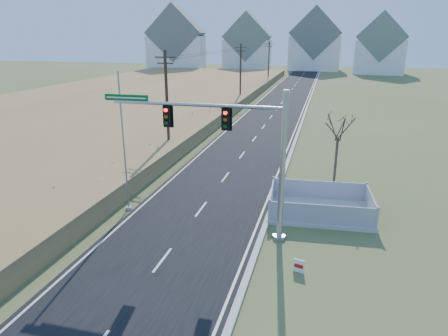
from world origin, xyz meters
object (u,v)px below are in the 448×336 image
Objects in this scene: fence_enclosure at (319,209)px; bare_tree at (339,126)px; flagpole at (125,158)px; open_sign at (299,266)px; traffic_signal_mast at (245,150)px.

fence_enclosure is 5.71m from bare_tree.
flagpole is 1.45× the size of bare_tree.
open_sign is (-0.71, -6.66, 0.06)m from fence_enclosure.
flagpole is (-11.30, -2.33, 3.03)m from fence_enclosure.
flagpole reaches higher than open_sign.
open_sign is at bearing -43.20° from traffic_signal_mast.
flagpole is at bearing -172.76° from fence_enclosure.
traffic_signal_mast is at bearing -10.90° from flagpole.
open_sign is 0.08× the size of flagpole.
open_sign is 11.27m from bare_tree.
flagpole is at bearing -153.69° from bare_tree.
open_sign is at bearing -100.47° from fence_enclosure.
fence_enclosure is 6.70m from open_sign.
fence_enclosure is at bearing 97.17° from open_sign.
open_sign is at bearing -22.28° from flagpole.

